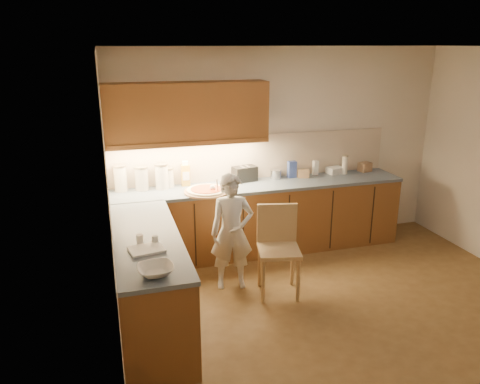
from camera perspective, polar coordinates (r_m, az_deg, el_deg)
The scene contains 24 objects.
room at distance 4.44m, azimuth 14.49°, elevation 4.70°, with size 4.54×4.50×2.62m.
l_counter at distance 5.57m, azimuth -1.36°, elevation -5.26°, with size 3.77×2.62×0.92m.
backsplash at distance 6.16m, azimuth 1.74°, elevation 4.33°, with size 3.75×0.02×0.58m, color beige.
upper_cabinets at distance 5.67m, azimuth -6.49°, elevation 9.64°, with size 1.95×0.36×0.73m.
pizza_on_board at distance 5.62m, azimuth -4.07°, elevation 0.16°, with size 0.54×0.54×0.22m.
child at distance 5.14m, azimuth -0.99°, elevation -4.92°, with size 0.48×0.31×1.31m, color silver.
wooden_chair at distance 5.11m, azimuth 4.66°, elevation -6.25°, with size 0.52×0.52×0.97m.
mixing_bowl at distance 3.72m, azimuth -10.25°, elevation -9.34°, with size 0.28×0.28×0.07m, color white.
canister_a at distance 5.81m, azimuth -14.38°, elevation 1.66°, with size 0.16×0.16×0.32m.
canister_b at distance 5.80m, azimuth -11.90°, elevation 1.67°, with size 0.17×0.17×0.30m.
canister_c at distance 5.80m, azimuth -9.51°, elevation 1.93°, with size 0.17×0.17×0.32m.
canister_d at distance 5.86m, azimuth -8.81°, elevation 1.78°, with size 0.15×0.15×0.25m.
oil_jug at distance 5.89m, azimuth -6.66°, elevation 2.13°, with size 0.11×0.08×0.32m.
toaster at distance 6.05m, azimuth 0.57°, elevation 2.23°, with size 0.33×0.23×0.20m.
steel_pot at distance 6.20m, azimuth 4.35°, elevation 2.20°, with size 0.16×0.16×0.12m.
blue_box at distance 6.26m, azimuth 6.35°, elevation 2.75°, with size 0.11×0.08×0.22m, color #334899.
card_box_a at distance 6.30m, azimuth 7.71°, elevation 2.25°, with size 0.15×0.11×0.11m, color tan.
white_bottle at distance 6.44m, azimuth 9.17°, elevation 2.93°, with size 0.06×0.06×0.19m, color white.
flat_pack at distance 6.57m, azimuth 11.55°, elevation 2.62°, with size 0.22×0.16×0.09m, color white.
tall_jar at distance 6.55m, azimuth 12.66°, elevation 3.29°, with size 0.08×0.08×0.26m.
card_box_b at distance 6.76m, azimuth 14.98°, elevation 2.97°, with size 0.16×0.13×0.13m, color #977251.
dough_cloth at distance 4.15m, azimuth -11.33°, elevation -6.86°, with size 0.29×0.23×0.02m, color white.
spice_jar_a at distance 4.29m, azimuth -12.11°, elevation -5.61°, with size 0.06×0.06×0.08m, color silver.
spice_jar_b at distance 4.26m, azimuth -10.32°, elevation -5.74°, with size 0.06×0.06×0.08m, color silver.
Camera 1 is at (-2.24, -3.71, 2.63)m, focal length 35.00 mm.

